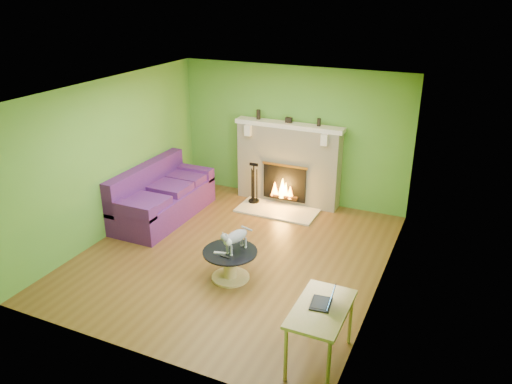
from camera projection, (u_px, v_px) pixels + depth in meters
floor at (234, 254)px, 7.89m from camera, size 5.00×5.00×0.00m
ceiling at (231, 90)px, 6.88m from camera, size 5.00×5.00×0.00m
wall_back at (292, 135)px, 9.49m from camera, size 5.00×0.00×5.00m
wall_front at (126, 255)px, 5.29m from camera, size 5.00×0.00×5.00m
wall_left at (112, 158)px, 8.25m from camera, size 0.00×5.00×5.00m
wall_right at (386, 203)px, 6.53m from camera, size 0.00×5.00×5.00m
window_frame at (372, 212)px, 5.68m from camera, size 0.00×1.20×1.20m
window_pane at (371, 212)px, 5.68m from camera, size 0.00×1.06×1.06m
fireplace at (288, 164)px, 9.53m from camera, size 2.10×0.46×1.58m
hearth at (277, 210)px, 9.39m from camera, size 1.50×0.75×0.03m
mantel at (289, 125)px, 9.22m from camera, size 2.10×0.28×0.08m
sofa at (161, 197)px, 9.05m from camera, size 0.97×2.14×0.96m
coffee_table at (230, 263)px, 7.16m from camera, size 0.79×0.79×0.44m
desk at (321, 314)px, 5.43m from camera, size 0.56×0.97×0.72m
cat at (236, 239)px, 7.02m from camera, size 0.38×0.64×0.37m
remote_silver at (220, 253)px, 7.02m from camera, size 0.18×0.09×0.02m
remote_black at (225, 257)px, 6.92m from camera, size 0.16×0.07×0.02m
laptop at (321, 296)px, 5.40m from camera, size 0.29×0.32×0.22m
fire_tools at (254, 183)px, 9.57m from camera, size 0.21×0.21×0.80m
mantel_vase_left at (258, 115)px, 9.44m from camera, size 0.08×0.08×0.18m
mantel_vase_right at (319, 122)px, 8.99m from camera, size 0.07×0.07×0.14m
mantel_box at (289, 120)px, 9.22m from camera, size 0.12×0.08×0.10m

